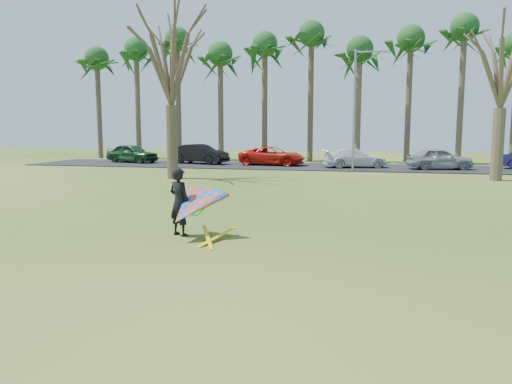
% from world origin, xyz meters
% --- Properties ---
extents(ground, '(100.00, 100.00, 0.00)m').
position_xyz_m(ground, '(0.00, 0.00, 0.00)').
color(ground, '#1C4B10').
rests_on(ground, ground).
extents(parking_strip, '(46.00, 7.00, 0.06)m').
position_xyz_m(parking_strip, '(0.00, 25.00, 0.03)').
color(parking_strip, black).
rests_on(parking_strip, ground).
extents(palm_0, '(4.84, 4.84, 10.84)m').
position_xyz_m(palm_0, '(-22.00, 31.00, 9.17)').
color(palm_0, '#4C3B2E').
rests_on(palm_0, ground).
extents(palm_1, '(4.84, 4.84, 11.54)m').
position_xyz_m(palm_1, '(-18.00, 31.00, 9.85)').
color(palm_1, '#4F3F2F').
rests_on(palm_1, ground).
extents(palm_2, '(4.84, 4.84, 12.24)m').
position_xyz_m(palm_2, '(-14.00, 31.00, 10.52)').
color(palm_2, '#493A2B').
rests_on(palm_2, ground).
extents(palm_3, '(4.84, 4.84, 10.84)m').
position_xyz_m(palm_3, '(-10.00, 31.00, 9.17)').
color(palm_3, '#4D3D2E').
rests_on(palm_3, ground).
extents(palm_4, '(4.84, 4.84, 11.54)m').
position_xyz_m(palm_4, '(-6.00, 31.00, 9.85)').
color(palm_4, '#47392A').
rests_on(palm_4, ground).
extents(palm_5, '(4.84, 4.84, 12.24)m').
position_xyz_m(palm_5, '(-2.00, 31.00, 10.52)').
color(palm_5, '#46382A').
rests_on(palm_5, ground).
extents(palm_6, '(4.84, 4.84, 10.84)m').
position_xyz_m(palm_6, '(2.00, 31.00, 9.17)').
color(palm_6, brown).
rests_on(palm_6, ground).
extents(palm_7, '(4.84, 4.84, 11.54)m').
position_xyz_m(palm_7, '(6.00, 31.00, 9.85)').
color(palm_7, '#48392B').
rests_on(palm_7, ground).
extents(palm_8, '(4.84, 4.84, 12.24)m').
position_xyz_m(palm_8, '(10.00, 31.00, 10.52)').
color(palm_8, brown).
rests_on(palm_8, ground).
extents(bare_tree_left, '(6.60, 6.60, 9.70)m').
position_xyz_m(bare_tree_left, '(-8.00, 15.00, 6.92)').
color(bare_tree_left, '#453529').
rests_on(bare_tree_left, ground).
extents(bare_tree_right, '(6.27, 6.27, 9.21)m').
position_xyz_m(bare_tree_right, '(10.00, 18.00, 6.57)').
color(bare_tree_right, brown).
rests_on(bare_tree_right, ground).
extents(streetlight, '(2.28, 0.18, 8.00)m').
position_xyz_m(streetlight, '(2.16, 22.00, 4.46)').
color(streetlight, gray).
rests_on(streetlight, ground).
extents(car_0, '(4.73, 2.79, 1.51)m').
position_xyz_m(car_0, '(-15.93, 25.53, 0.82)').
color(car_0, '#1A4121').
rests_on(car_0, parking_strip).
extents(car_1, '(4.92, 2.76, 1.54)m').
position_xyz_m(car_1, '(-10.06, 25.49, 0.83)').
color(car_1, black).
rests_on(car_1, parking_strip).
extents(car_2, '(5.22, 2.76, 1.40)m').
position_xyz_m(car_2, '(-4.18, 25.35, 0.76)').
color(car_2, red).
rests_on(car_2, parking_strip).
extents(car_3, '(4.91, 3.03, 1.33)m').
position_xyz_m(car_3, '(2.05, 24.55, 0.72)').
color(car_3, white).
rests_on(car_3, parking_strip).
extents(car_4, '(4.59, 2.52, 1.48)m').
position_xyz_m(car_4, '(7.76, 24.25, 0.80)').
color(car_4, '#91979E').
rests_on(car_4, parking_strip).
extents(kite_flyer, '(2.13, 2.39, 2.03)m').
position_xyz_m(kite_flyer, '(-1.46, 0.48, 0.86)').
color(kite_flyer, black).
rests_on(kite_flyer, ground).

